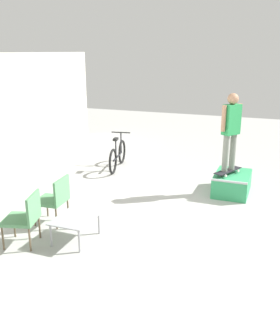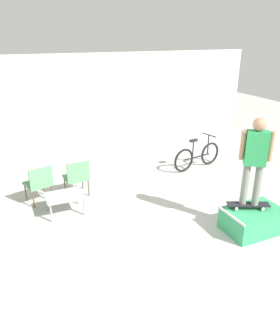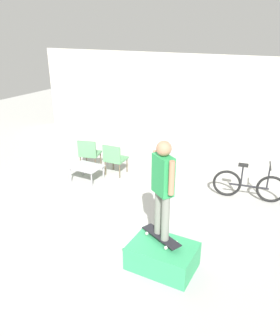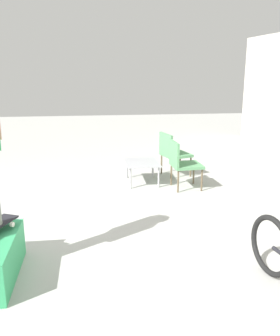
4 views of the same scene
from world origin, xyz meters
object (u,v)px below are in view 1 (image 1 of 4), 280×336
at_px(patio_chair_right, 55,197).
at_px(patio_chair_left, 25,216).
at_px(person_skater, 231,126).
at_px(coffee_table, 75,220).
at_px(skate_ramp_box, 232,183).
at_px(bicycle, 118,155).
at_px(skateboard_on_ramp, 228,171).

bearing_deg(patio_chair_right, patio_chair_left, -4.05).
height_order(person_skater, coffee_table, person_skater).
distance_m(coffee_table, patio_chair_left, 0.80).
xyz_separation_m(skate_ramp_box, patio_chair_right, (-2.72, 2.81, 0.28)).
bearing_deg(coffee_table, patio_chair_right, 56.84).
bearing_deg(bicycle, person_skater, -115.55).
height_order(skateboard_on_ramp, coffee_table, skateboard_on_ramp).
height_order(skateboard_on_ramp, person_skater, person_skater).
xyz_separation_m(person_skater, coffee_table, (-3.09, 2.04, -1.16)).
relative_size(person_skater, coffee_table, 2.15).
height_order(skate_ramp_box, person_skater, person_skater).
bearing_deg(patio_chair_right, coffee_table, 53.00).
bearing_deg(skate_ramp_box, patio_chair_left, 141.76).
relative_size(person_skater, patio_chair_left, 1.89).
relative_size(skate_ramp_box, bicycle, 0.69).
xyz_separation_m(patio_chair_left, bicycle, (4.34, 0.32, -0.15)).
xyz_separation_m(skate_ramp_box, patio_chair_left, (-3.57, 2.81, 0.28)).
bearing_deg(skateboard_on_ramp, patio_chair_left, 166.85).
bearing_deg(bicycle, patio_chair_right, 175.34).
distance_m(patio_chair_left, patio_chair_right, 0.84).
distance_m(patio_chair_right, bicycle, 3.51).
bearing_deg(person_skater, patio_chair_right, 168.96).
distance_m(skateboard_on_ramp, person_skater, 0.99).
xyz_separation_m(coffee_table, bicycle, (3.93, 0.99, -0.01)).
height_order(coffee_table, patio_chair_left, patio_chair_left).
relative_size(coffee_table, bicycle, 0.48).
bearing_deg(patio_chair_left, patio_chair_right, 164.17).
distance_m(person_skater, patio_chair_left, 4.53).
relative_size(patio_chair_right, bicycle, 0.54).
height_order(coffee_table, patio_chair_right, patio_chair_right).
distance_m(skate_ramp_box, skateboard_on_ramp, 0.33).
bearing_deg(patio_chair_left, skateboard_on_ramp, 126.58).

